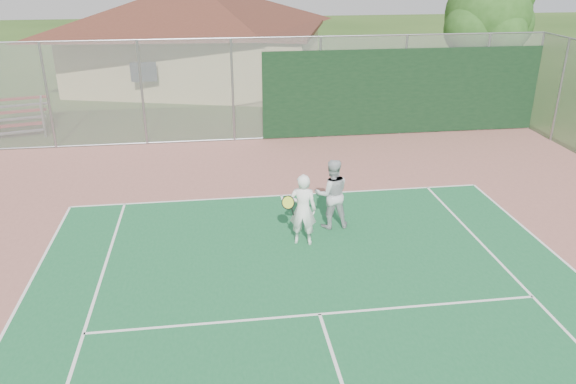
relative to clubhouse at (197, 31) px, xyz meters
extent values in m
cylinder|color=gray|center=(-4.77, -9.13, -0.89)|extent=(0.08, 0.08, 3.50)
cylinder|color=gray|center=(-1.77, -9.13, -0.89)|extent=(0.08, 0.08, 3.50)
cylinder|color=gray|center=(1.23, -9.13, -0.89)|extent=(0.08, 0.08, 3.50)
cylinder|color=gray|center=(4.23, -9.13, -0.89)|extent=(0.08, 0.08, 3.50)
cylinder|color=gray|center=(7.23, -9.13, -0.89)|extent=(0.08, 0.08, 3.50)
cylinder|color=gray|center=(10.23, -9.13, -0.89)|extent=(0.08, 0.08, 3.50)
cylinder|color=gray|center=(12.23, -9.13, -0.89)|extent=(0.08, 0.08, 3.50)
cylinder|color=gray|center=(2.23, -9.13, 0.86)|extent=(20.00, 0.05, 0.05)
cylinder|color=gray|center=(2.23, -9.13, -2.59)|extent=(20.00, 0.05, 0.05)
cube|color=#999EA0|center=(2.23, -9.13, -0.89)|extent=(20.00, 0.02, 3.50)
cube|color=black|center=(7.23, -9.18, -1.09)|extent=(10.00, 0.04, 3.00)
cylinder|color=gray|center=(12.23, -10.63, -0.89)|extent=(0.08, 0.08, 3.50)
cube|color=tan|center=(0.00, 0.00, -1.27)|extent=(12.52, 10.01, 2.74)
cube|color=#552B1F|center=(0.00, 0.00, 0.14)|extent=(13.08, 10.57, 0.16)
cube|color=black|center=(1.82, -3.68, -1.68)|extent=(0.82, 0.06, 1.92)
cube|color=#A32B25|center=(-7.09, -6.94, -1.93)|extent=(3.04, 1.02, 0.05)
cube|color=#B2B5BA|center=(-7.09, -7.20, -2.13)|extent=(3.03, 1.00, 0.04)
cube|color=#A32B25|center=(-7.09, -6.38, -1.57)|extent=(3.04, 1.02, 0.05)
cube|color=#B2B5BA|center=(-7.09, -6.64, -1.77)|extent=(3.03, 1.00, 0.04)
cube|color=#B2B5BA|center=(-5.66, -6.94, -2.08)|extent=(0.51, 1.80, 1.12)
cylinder|color=#3A2415|center=(11.73, -5.73, -1.15)|extent=(0.38, 0.38, 2.97)
sphere|color=#214A17|center=(11.73, -5.73, 1.18)|extent=(3.40, 3.40, 3.40)
sphere|color=#214A17|center=(12.69, -5.41, 0.76)|extent=(2.33, 2.33, 2.33)
sphere|color=#214A17|center=(10.88, -6.15, 0.65)|extent=(2.12, 2.12, 2.12)
sphere|color=#214A17|center=(11.95, -6.68, 0.54)|extent=(1.91, 1.91, 1.91)
sphere|color=#214A17|center=(11.41, -4.88, 0.97)|extent=(2.12, 2.12, 2.12)
imported|color=white|center=(2.36, -16.99, -1.81)|extent=(0.69, 0.55, 1.65)
imported|color=#B3B6B9|center=(3.16, -16.26, -1.80)|extent=(0.83, 0.65, 1.68)
camera|label=1|loc=(0.50, -28.04, 3.35)|focal=35.00mm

